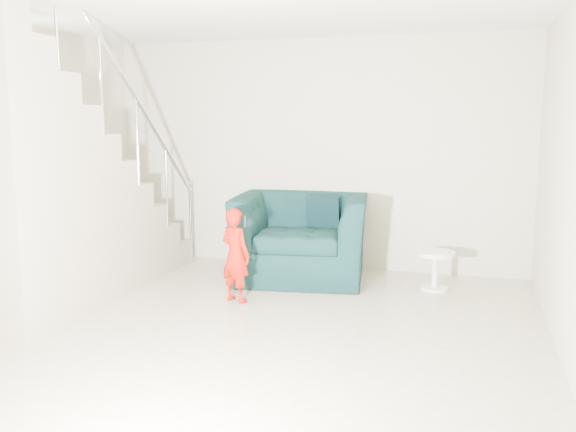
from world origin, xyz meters
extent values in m
plane|color=gray|center=(0.00, 0.00, 0.00)|extent=(5.50, 5.50, 0.00)
plane|color=#B5B093|center=(0.00, 2.75, 1.35)|extent=(5.00, 0.00, 5.00)
imported|color=black|center=(0.02, 2.15, 0.47)|extent=(1.60, 1.44, 0.93)
imported|color=#9F0505|center=(-0.34, 1.07, 0.46)|extent=(0.40, 0.33, 0.92)
cylinder|color=silver|center=(1.49, 2.06, 0.39)|extent=(0.41, 0.41, 0.04)
cylinder|color=silver|center=(1.49, 2.06, 0.18)|extent=(0.06, 0.06, 0.37)
cylinder|color=silver|center=(1.49, 2.06, 0.02)|extent=(0.29, 0.29, 0.03)
cube|color=#ADA089|center=(-2.00, 2.35, 0.14)|extent=(1.00, 0.30, 0.27)
cube|color=#ADA089|center=(-2.00, 2.05, 0.27)|extent=(1.00, 0.30, 0.54)
cube|color=#ADA089|center=(-2.00, 1.75, 0.41)|extent=(1.00, 0.30, 0.81)
cube|color=#ADA089|center=(-2.00, 1.45, 0.54)|extent=(1.00, 0.30, 1.08)
cube|color=#ADA089|center=(-2.00, 1.15, 0.68)|extent=(1.00, 0.30, 1.35)
cube|color=#ADA089|center=(-2.00, 0.85, 0.81)|extent=(1.00, 0.30, 1.62)
cube|color=#ADA089|center=(-2.00, 0.55, 0.95)|extent=(1.00, 0.30, 1.89)
cube|color=#ADA089|center=(-2.00, 0.25, 1.08)|extent=(1.00, 0.30, 2.16)
cube|color=#ADA089|center=(-2.00, -0.05, 1.22)|extent=(1.00, 0.30, 2.43)
cylinder|color=silver|center=(-1.50, 1.00, 2.25)|extent=(0.04, 3.03, 2.73)
cylinder|color=silver|center=(-1.50, 2.50, 0.50)|extent=(0.04, 0.04, 1.00)
cube|color=black|center=(0.20, 2.47, 0.71)|extent=(0.38, 0.18, 0.38)
cube|color=black|center=(-0.59, 2.11, 0.59)|extent=(0.05, 0.54, 0.60)
cube|color=black|center=(-0.23, 1.04, 0.80)|extent=(0.03, 0.05, 0.10)
camera|label=1|loc=(1.79, -4.30, 1.77)|focal=38.00mm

